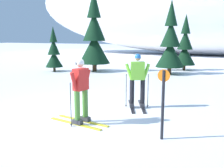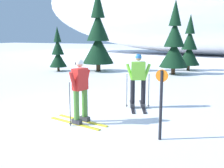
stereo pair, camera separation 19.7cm
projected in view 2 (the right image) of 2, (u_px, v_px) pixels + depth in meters
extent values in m
plane|color=white|center=(82.00, 113.00, 8.36)|extent=(120.00, 120.00, 0.00)
cube|color=gold|center=(74.00, 123.00, 7.32)|extent=(1.75, 0.47, 0.03)
cube|color=gold|center=(82.00, 120.00, 7.58)|extent=(1.75, 0.47, 0.03)
cube|color=#38383D|center=(77.00, 121.00, 7.25)|extent=(0.30, 0.20, 0.12)
cube|color=#38383D|center=(85.00, 118.00, 7.50)|extent=(0.30, 0.20, 0.12)
cylinder|color=#4C8433|center=(76.00, 105.00, 7.17)|extent=(0.15, 0.15, 0.79)
cylinder|color=#4C8433|center=(85.00, 103.00, 7.42)|extent=(0.15, 0.15, 0.79)
cube|color=red|center=(80.00, 79.00, 7.17)|extent=(0.32, 0.45, 0.58)
cylinder|color=red|center=(73.00, 82.00, 6.98)|extent=(0.15, 0.29, 0.58)
cylinder|color=red|center=(86.00, 80.00, 7.38)|extent=(0.15, 0.29, 0.58)
sphere|color=beige|center=(80.00, 64.00, 7.10)|extent=(0.19, 0.19, 0.19)
sphere|color=white|center=(80.00, 62.00, 7.09)|extent=(0.21, 0.21, 0.21)
cube|color=black|center=(77.00, 63.00, 7.14)|extent=(0.07, 0.15, 0.07)
cylinder|color=#2D2D33|center=(70.00, 105.00, 7.05)|extent=(0.02, 0.02, 1.18)
cylinder|color=#2D2D33|center=(71.00, 124.00, 7.14)|extent=(0.07, 0.07, 0.01)
cylinder|color=#2D2D33|center=(87.00, 100.00, 7.59)|extent=(0.02, 0.02, 1.18)
cylinder|color=#2D2D33|center=(87.00, 118.00, 7.69)|extent=(0.07, 0.07, 0.01)
cube|color=black|center=(132.00, 106.00, 9.05)|extent=(0.74, 1.59, 0.03)
cube|color=black|center=(143.00, 107.00, 9.04)|extent=(0.74, 1.59, 0.03)
cube|color=#38383D|center=(132.00, 105.00, 8.94)|extent=(0.24, 0.31, 0.12)
cube|color=#38383D|center=(143.00, 105.00, 8.93)|extent=(0.24, 0.31, 0.12)
cylinder|color=black|center=(133.00, 92.00, 8.86)|extent=(0.15, 0.15, 0.80)
cylinder|color=black|center=(143.00, 92.00, 8.85)|extent=(0.15, 0.15, 0.80)
cube|color=#75C638|center=(138.00, 71.00, 8.73)|extent=(0.50, 0.39, 0.59)
cylinder|color=#75C638|center=(130.00, 72.00, 8.74)|extent=(0.29, 0.20, 0.58)
cylinder|color=#75C638|center=(147.00, 72.00, 8.73)|extent=(0.29, 0.20, 0.58)
sphere|color=#A37556|center=(139.00, 58.00, 8.65)|extent=(0.19, 0.19, 0.19)
sphere|color=#2366B2|center=(139.00, 57.00, 8.65)|extent=(0.21, 0.21, 0.21)
cube|color=black|center=(138.00, 57.00, 8.73)|extent=(0.15, 0.09, 0.07)
cylinder|color=#2D2D33|center=(127.00, 91.00, 8.92)|extent=(0.02, 0.02, 1.13)
cylinder|color=#2D2D33|center=(127.00, 105.00, 9.01)|extent=(0.07, 0.07, 0.01)
cylinder|color=#2D2D33|center=(149.00, 91.00, 8.90)|extent=(0.02, 0.02, 1.13)
cylinder|color=#2D2D33|center=(148.00, 106.00, 8.99)|extent=(0.07, 0.07, 0.01)
cylinder|color=#47301E|center=(58.00, 68.00, 18.01)|extent=(0.16, 0.16, 0.40)
cone|color=black|center=(58.00, 59.00, 17.90)|extent=(1.14, 1.14, 1.03)
cone|color=black|center=(58.00, 47.00, 17.75)|extent=(0.82, 0.82, 1.03)
cone|color=black|center=(57.00, 34.00, 17.61)|extent=(0.50, 0.50, 1.03)
cylinder|color=#47301E|center=(98.00, 66.00, 17.96)|extent=(0.29, 0.29, 0.72)
cone|color=black|center=(98.00, 49.00, 17.76)|extent=(2.06, 2.06, 1.85)
cone|color=black|center=(98.00, 26.00, 17.50)|extent=(1.49, 1.49, 1.85)
cone|color=black|center=(98.00, 3.00, 17.23)|extent=(0.91, 0.91, 1.85)
cylinder|color=#47301E|center=(173.00, 69.00, 16.54)|extent=(0.24, 0.24, 0.61)
cone|color=black|center=(174.00, 54.00, 16.37)|extent=(1.73, 1.73, 1.55)
cone|color=black|center=(175.00, 34.00, 16.15)|extent=(1.25, 1.25, 1.55)
cone|color=black|center=(175.00, 13.00, 15.93)|extent=(0.76, 0.76, 1.55)
cylinder|color=#47301E|center=(188.00, 67.00, 18.39)|extent=(0.20, 0.20, 0.51)
cone|color=black|center=(189.00, 55.00, 18.25)|extent=(1.46, 1.46, 1.31)
cone|color=black|center=(190.00, 40.00, 18.06)|extent=(1.05, 1.05, 1.31)
cone|color=black|center=(190.00, 24.00, 17.87)|extent=(0.64, 0.64, 1.31)
cylinder|color=black|center=(161.00, 106.00, 6.09)|extent=(0.07, 0.07, 1.62)
cylinder|color=orange|center=(162.00, 76.00, 5.96)|extent=(0.28, 0.02, 0.28)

